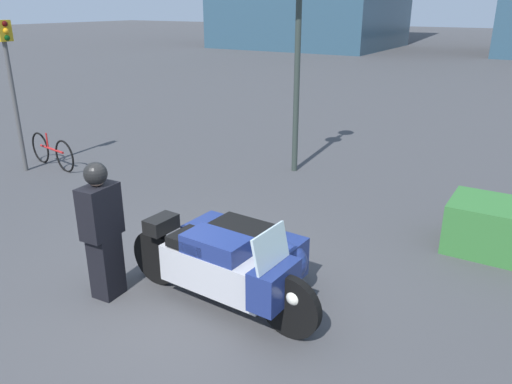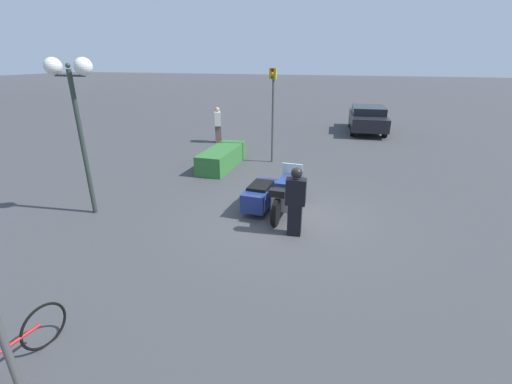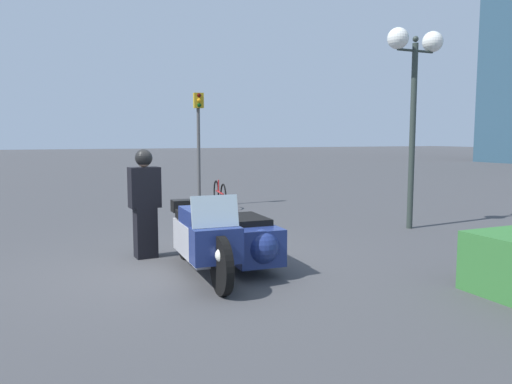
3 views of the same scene
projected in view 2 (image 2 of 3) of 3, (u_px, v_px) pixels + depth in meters
ground_plane at (284, 219)px, 9.15m from camera, size 160.00×160.00×0.00m
police_motorcycle at (273, 192)px, 9.64m from camera, size 2.68×1.41×1.18m
officer_rider at (296, 200)px, 8.06m from camera, size 0.31×0.48×1.71m
hedge_bush_curbside at (222, 158)px, 13.40m from camera, size 2.92×0.99×0.73m
twin_lamp_post at (72, 89)px, 8.33m from camera, size 0.42×1.31×4.05m
traffic_light_near at (273, 103)px, 13.28m from camera, size 0.23×0.27×3.66m
parked_car_background at (368, 118)px, 19.63m from camera, size 4.64×2.21×1.44m
pedestrian_bystander at (218, 125)px, 17.10m from camera, size 0.58×0.48×1.76m
bicycle_parked at (8, 351)px, 4.62m from camera, size 1.72×0.31×0.75m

